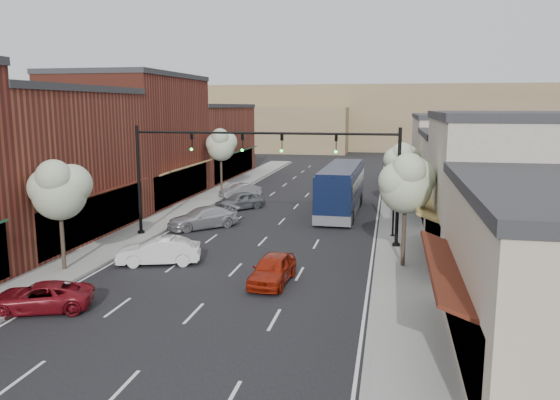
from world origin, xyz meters
The scene contains 28 objects.
ground centered at (0.00, 0.00, 0.00)m, with size 160.00×160.00×0.00m, color black.
sidewalk_left centered at (-8.40, 18.50, 0.07)m, with size 2.80×73.00×0.15m, color gray.
sidewalk_right centered at (8.40, 18.50, 0.07)m, with size 2.80×73.00×0.15m, color gray.
curb_left centered at (-7.00, 18.50, 0.07)m, with size 0.25×73.00×0.17m, color gray.
curb_right centered at (7.00, 18.50, 0.07)m, with size 0.25×73.00×0.17m, color gray.
bldg_left_midnear centered at (-14.23, 6.00, 4.66)m, with size 10.14×14.10×9.40m.
bldg_left_midfar centered at (-14.24, 20.00, 5.40)m, with size 10.14×14.10×10.90m.
bldg_left_far centered at (-14.22, 36.00, 4.16)m, with size 10.14×18.10×8.40m.
bldg_right_midnear centered at (13.72, 6.00, 3.91)m, with size 9.14×12.10×7.90m.
bldg_right_midfar centered at (13.70, 18.00, 3.17)m, with size 9.14×12.10×6.40m.
bldg_right_far centered at (13.71, 32.00, 3.66)m, with size 9.14×16.10×7.40m.
hill_far centered at (0.00, 90.00, 6.00)m, with size 120.00×30.00×12.00m, color #7A6647.
hill_near centered at (-25.00, 78.00, 4.00)m, with size 50.00×20.00×8.00m, color #7A6647.
signal_mast_right centered at (5.62, 8.00, 4.62)m, with size 8.22×0.46×7.00m.
signal_mast_left centered at (-5.62, 8.00, 4.62)m, with size 8.22×0.46×7.00m.
tree_right_near centered at (8.35, 3.94, 4.45)m, with size 2.85×2.65×5.95m.
tree_right_far centered at (8.35, 19.94, 3.99)m, with size 2.85×2.65×5.43m.
tree_left_near centered at (-8.25, -0.06, 4.22)m, with size 2.85×2.65×5.69m.
tree_left_far centered at (-8.25, 25.94, 4.60)m, with size 2.85×2.65×6.13m.
lamp_post_near centered at (7.80, 10.50, 3.01)m, with size 0.44×0.44×4.44m.
lamp_post_far centered at (7.80, 28.00, 3.01)m, with size 0.44×0.44×4.44m.
coach_bus centered at (3.87, 18.13, 1.90)m, with size 2.85×12.00×3.66m.
red_hatchback centered at (2.29, 0.32, 0.69)m, with size 1.62×4.03×1.37m, color #981D0B.
parked_car_a centered at (-6.20, -4.95, 0.58)m, with size 1.91×4.14×1.15m, color maroon.
parked_car_b centered at (-4.20, 2.20, 0.70)m, with size 1.49×4.28×1.41m, color silver.
parked_car_c centered at (-4.83, 10.81, 0.71)m, with size 1.99×4.90×1.42m, color #A9A9AE.
parked_car_d centered at (-4.20, 17.83, 0.71)m, with size 1.67×4.15×1.41m, color #5B5F63.
parked_car_e centered at (-5.73, 23.42, 0.63)m, with size 1.32×3.79×1.25m, color #9F9FA4.
Camera 1 is at (7.51, -23.61, 8.19)m, focal length 35.00 mm.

